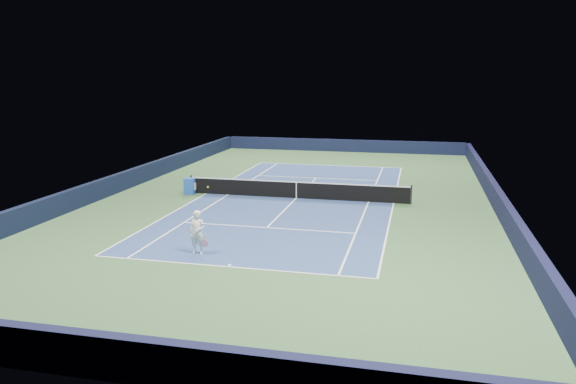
# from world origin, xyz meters

# --- Properties ---
(ground) EXTENTS (40.00, 40.00, 0.00)m
(ground) POSITION_xyz_m (0.00, 0.00, 0.00)
(ground) COLOR #2F512C
(ground) RESTS_ON ground
(wall_far) EXTENTS (22.00, 0.35, 1.10)m
(wall_far) POSITION_xyz_m (0.00, 19.82, 0.55)
(wall_far) COLOR black
(wall_far) RESTS_ON ground
(wall_near) EXTENTS (22.00, 0.35, 1.10)m
(wall_near) POSITION_xyz_m (0.00, -19.82, 0.55)
(wall_near) COLOR black
(wall_near) RESTS_ON ground
(wall_right) EXTENTS (0.35, 40.00, 1.10)m
(wall_right) POSITION_xyz_m (10.82, 0.00, 0.55)
(wall_right) COLOR black
(wall_right) RESTS_ON ground
(wall_left) EXTENTS (0.35, 40.00, 1.10)m
(wall_left) POSITION_xyz_m (-10.82, 0.00, 0.55)
(wall_left) COLOR black
(wall_left) RESTS_ON ground
(court_surface) EXTENTS (10.97, 23.77, 0.01)m
(court_surface) POSITION_xyz_m (0.00, 0.00, 0.00)
(court_surface) COLOR navy
(court_surface) RESTS_ON ground
(baseline_far) EXTENTS (10.97, 0.08, 0.00)m
(baseline_far) POSITION_xyz_m (0.00, 11.88, 0.01)
(baseline_far) COLOR white
(baseline_far) RESTS_ON ground
(baseline_near) EXTENTS (10.97, 0.08, 0.00)m
(baseline_near) POSITION_xyz_m (0.00, -11.88, 0.01)
(baseline_near) COLOR white
(baseline_near) RESTS_ON ground
(sideline_doubles_right) EXTENTS (0.08, 23.77, 0.00)m
(sideline_doubles_right) POSITION_xyz_m (5.49, 0.00, 0.01)
(sideline_doubles_right) COLOR white
(sideline_doubles_right) RESTS_ON ground
(sideline_doubles_left) EXTENTS (0.08, 23.77, 0.00)m
(sideline_doubles_left) POSITION_xyz_m (-5.49, 0.00, 0.01)
(sideline_doubles_left) COLOR white
(sideline_doubles_left) RESTS_ON ground
(sideline_singles_right) EXTENTS (0.08, 23.77, 0.00)m
(sideline_singles_right) POSITION_xyz_m (4.12, 0.00, 0.01)
(sideline_singles_right) COLOR white
(sideline_singles_right) RESTS_ON ground
(sideline_singles_left) EXTENTS (0.08, 23.77, 0.00)m
(sideline_singles_left) POSITION_xyz_m (-4.12, 0.00, 0.01)
(sideline_singles_left) COLOR white
(sideline_singles_left) RESTS_ON ground
(service_line_far) EXTENTS (8.23, 0.08, 0.00)m
(service_line_far) POSITION_xyz_m (0.00, 6.40, 0.01)
(service_line_far) COLOR white
(service_line_far) RESTS_ON ground
(service_line_near) EXTENTS (8.23, 0.08, 0.00)m
(service_line_near) POSITION_xyz_m (0.00, -6.40, 0.01)
(service_line_near) COLOR white
(service_line_near) RESTS_ON ground
(center_service_line) EXTENTS (0.08, 12.80, 0.00)m
(center_service_line) POSITION_xyz_m (0.00, 0.00, 0.01)
(center_service_line) COLOR white
(center_service_line) RESTS_ON ground
(center_mark_far) EXTENTS (0.08, 0.30, 0.00)m
(center_mark_far) POSITION_xyz_m (0.00, 11.73, 0.01)
(center_mark_far) COLOR white
(center_mark_far) RESTS_ON ground
(center_mark_near) EXTENTS (0.08, 0.30, 0.00)m
(center_mark_near) POSITION_xyz_m (0.00, -11.73, 0.01)
(center_mark_near) COLOR white
(center_mark_near) RESTS_ON ground
(tennis_net) EXTENTS (12.90, 0.10, 1.07)m
(tennis_net) POSITION_xyz_m (0.00, 0.00, 0.50)
(tennis_net) COLOR black
(tennis_net) RESTS_ON ground
(sponsor_cube) EXTENTS (0.64, 0.58, 0.95)m
(sponsor_cube) POSITION_xyz_m (-6.40, -0.29, 0.47)
(sponsor_cube) COLOR blue
(sponsor_cube) RESTS_ON ground
(tennis_player) EXTENTS (0.80, 1.25, 2.54)m
(tennis_player) POSITION_xyz_m (-1.66, -10.67, 0.87)
(tennis_player) COLOR white
(tennis_player) RESTS_ON ground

